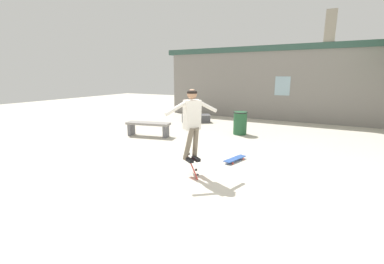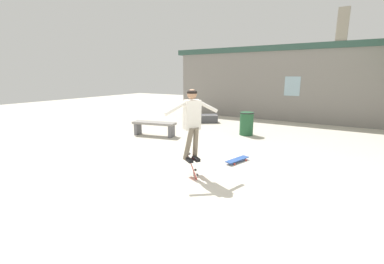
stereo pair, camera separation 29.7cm
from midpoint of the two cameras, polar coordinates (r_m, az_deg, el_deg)
The scene contains 8 objects.
ground_plane at distance 5.65m, azimuth 3.38°, elevation -10.50°, with size 40.00×40.00×0.00m, color beige.
building_backdrop at distance 13.44m, azimuth 21.33°, elevation 10.32°, with size 12.39×0.52×4.96m.
park_bench at distance 9.58m, azimuth -7.53°, elevation 1.36°, with size 1.69×0.78×0.51m.
skate_ledge at distance 12.24m, azimuth 3.26°, elevation 3.01°, with size 1.36×1.17×0.38m.
trash_bin at distance 9.86m, azimuth 12.87°, elevation 1.94°, with size 0.54×0.54×0.86m.
skater at distance 5.53m, azimuth 1.55°, elevation 2.96°, with size 0.77×1.07×1.58m.
skateboard_flipping at distance 5.80m, azimuth 1.37°, elevation -7.32°, with size 0.54×0.54×0.55m.
skateboard_resting at distance 6.82m, azimuth 11.27°, elevation -6.02°, with size 0.40×0.80×0.08m.
Camera 2 is at (2.54, -4.54, 2.21)m, focal length 24.00 mm.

